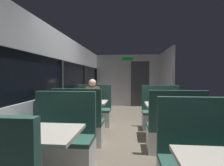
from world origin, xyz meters
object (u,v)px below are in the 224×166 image
Objects in this scene: bench_rear_aisle_facing_end at (175,133)px; seated_passenger at (93,106)px; bench_mid_window_facing_end at (79,127)px; bench_mid_window_facing_entry at (93,113)px; dining_table_near_window at (37,140)px; bench_rear_aisle_facing_entry at (161,116)px; bench_near_window_facing_entry at (62,144)px; dining_table_rear_aisle at (167,109)px; dining_table_mid_window at (87,106)px.

seated_passenger is (-1.79, 1.53, 0.21)m from bench_rear_aisle_facing_end.
bench_mid_window_facing_entry is at bearing 90.00° from bench_mid_window_facing_end.
dining_table_near_window is 0.82× the size of bench_mid_window_facing_end.
dining_table_near_window is 0.82× the size of bench_mid_window_facing_entry.
bench_rear_aisle_facing_end and bench_rear_aisle_facing_entry have the same top height.
dining_table_near_window is 0.77m from bench_near_window_facing_entry.
dining_table_near_window is 1.00× the size of dining_table_rear_aisle.
dining_table_near_window is 2.29m from bench_rear_aisle_facing_end.
dining_table_rear_aisle is 0.82× the size of bench_rear_aisle_facing_entry.
bench_rear_aisle_facing_entry is at bearing 49.52° from bench_near_window_facing_entry.
bench_rear_aisle_facing_entry is at bearing 90.00° from bench_rear_aisle_facing_end.
dining_table_mid_window is at bearing -164.41° from bench_rear_aisle_facing_entry.
dining_table_rear_aisle is 1.97m from seated_passenger.
bench_mid_window_facing_entry is 1.80m from bench_rear_aisle_facing_entry.
seated_passenger is at bearing 90.00° from dining_table_near_window.
bench_near_window_facing_entry and bench_mid_window_facing_entry have the same top height.
bench_mid_window_facing_end is 1.88m from dining_table_rear_aisle.
bench_rear_aisle_facing_end is (0.00, -0.70, -0.31)m from dining_table_rear_aisle.
bench_rear_aisle_facing_entry is (1.79, -0.20, 0.00)m from bench_mid_window_facing_entry.
bench_rear_aisle_facing_end is (1.79, -0.20, 0.00)m from bench_mid_window_facing_end.
dining_table_near_window is at bearing -90.00° from seated_passenger.
dining_table_mid_window is 0.82× the size of bench_rear_aisle_facing_end.
dining_table_near_window is 0.82× the size of bench_rear_aisle_facing_end.
bench_rear_aisle_facing_entry is at bearing 57.38° from dining_table_near_window.
bench_near_window_facing_entry is 1.00× the size of bench_mid_window_facing_end.
bench_rear_aisle_facing_entry is at bearing 33.81° from bench_mid_window_facing_end.
bench_mid_window_facing_end is 1.00× the size of bench_rear_aisle_facing_end.
bench_rear_aisle_facing_end reaches higher than dining_table_near_window.
bench_near_window_facing_entry is at bearing 90.00° from dining_table_near_window.
seated_passenger reaches higher than dining_table_mid_window.
bench_near_window_facing_entry is at bearing -90.00° from bench_mid_window_facing_entry.
seated_passenger is at bearing 155.20° from dining_table_rear_aisle.
bench_mid_window_facing_end is at bearing 173.62° from bench_rear_aisle_facing_end.
bench_near_window_facing_entry is 1.00× the size of bench_rear_aisle_facing_entry.
dining_table_mid_window is at bearing 90.00° from bench_mid_window_facing_end.
bench_mid_window_facing_end is 1.34m from seated_passenger.
bench_near_window_facing_entry and bench_rear_aisle_facing_end have the same top height.
bench_mid_window_facing_end and bench_mid_window_facing_entry have the same top height.
dining_table_mid_window is 0.82× the size of bench_rear_aisle_facing_entry.
bench_mid_window_facing_entry reaches higher than dining_table_mid_window.
dining_table_rear_aisle is (1.79, 1.40, 0.31)m from bench_near_window_facing_entry.
bench_rear_aisle_facing_entry is at bearing 15.59° from dining_table_mid_window.
bench_mid_window_facing_end is at bearing -90.00° from dining_table_mid_window.
seated_passenger is at bearing 175.92° from bench_rear_aisle_facing_entry.
bench_rear_aisle_facing_end is (1.79, -1.60, 0.00)m from bench_mid_window_facing_entry.
dining_table_near_window is at bearing -142.01° from bench_rear_aisle_facing_end.
dining_table_rear_aisle is at bearing 49.52° from dining_table_near_window.
bench_near_window_facing_entry and bench_mid_window_facing_end have the same top height.
bench_mid_window_facing_entry is at bearing 153.32° from dining_table_rear_aisle.
bench_rear_aisle_facing_entry reaches higher than dining_table_near_window.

